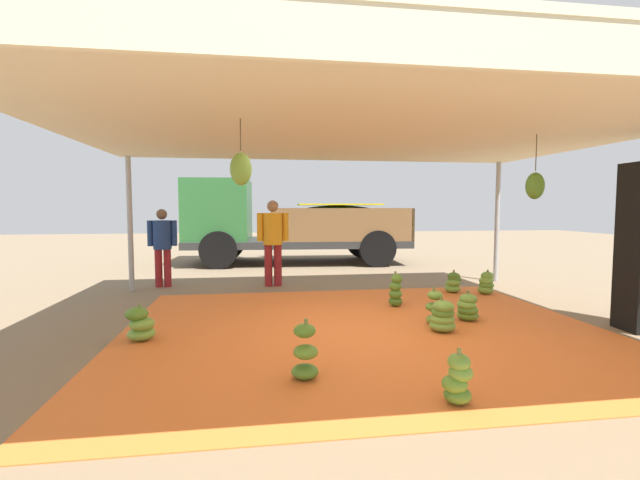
# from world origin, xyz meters

# --- Properties ---
(ground_plane) EXTENTS (40.00, 40.00, 0.00)m
(ground_plane) POSITION_xyz_m (0.00, 3.00, 0.00)
(ground_plane) COLOR #7F6B51
(tarp_orange) EXTENTS (6.30, 5.40, 0.01)m
(tarp_orange) POSITION_xyz_m (0.00, 0.00, 0.01)
(tarp_orange) COLOR orange
(tarp_orange) RESTS_ON ground
(tent_canopy) EXTENTS (8.00, 7.00, 2.66)m
(tent_canopy) POSITION_xyz_m (0.00, -0.09, 2.58)
(tent_canopy) COLOR #9EA0A5
(tent_canopy) RESTS_ON ground
(banana_bunch_0) EXTENTS (0.46, 0.44, 0.45)m
(banana_bunch_0) POSITION_xyz_m (-2.81, -0.11, 0.20)
(banana_bunch_0) COLOR #75A83D
(banana_bunch_0) RESTS_ON tarp_orange
(banana_bunch_1) EXTENTS (0.43, 0.44, 0.43)m
(banana_bunch_1) POSITION_xyz_m (1.56, 0.19, 0.19)
(banana_bunch_1) COLOR #60932D
(banana_bunch_1) RESTS_ON tarp_orange
(banana_bunch_2) EXTENTS (0.47, 0.47, 0.45)m
(banana_bunch_2) POSITION_xyz_m (0.98, -0.28, 0.20)
(banana_bunch_2) COLOR #75A83D
(banana_bunch_2) RESTS_ON tarp_orange
(banana_bunch_3) EXTENTS (0.32, 0.32, 0.57)m
(banana_bunch_3) POSITION_xyz_m (0.83, 1.21, 0.26)
(banana_bunch_3) COLOR #477523
(banana_bunch_3) RESTS_ON tarp_orange
(banana_bunch_4) EXTENTS (0.43, 0.44, 0.43)m
(banana_bunch_4) POSITION_xyz_m (2.30, 2.21, 0.19)
(banana_bunch_4) COLOR #6B9E38
(banana_bunch_4) RESTS_ON tarp_orange
(banana_bunch_5) EXTENTS (0.33, 0.33, 0.52)m
(banana_bunch_5) POSITION_xyz_m (1.02, 0.09, 0.22)
(banana_bunch_5) COLOR #60932D
(banana_bunch_5) RESTS_ON tarp_orange
(banana_bunch_6) EXTENTS (0.32, 0.31, 0.47)m
(banana_bunch_6) POSITION_xyz_m (0.21, -2.29, 0.21)
(banana_bunch_6) COLOR #518428
(banana_bunch_6) RESTS_ON tarp_orange
(banana_bunch_7) EXTENTS (0.36, 0.36, 0.57)m
(banana_bunch_7) POSITION_xyz_m (-0.97, -1.57, 0.24)
(banana_bunch_7) COLOR #518428
(banana_bunch_7) RESTS_ON tarp_orange
(banana_bunch_8) EXTENTS (0.36, 0.36, 0.46)m
(banana_bunch_8) POSITION_xyz_m (2.83, 1.96, 0.21)
(banana_bunch_8) COLOR #6B9E38
(banana_bunch_8) RESTS_ON tarp_orange
(cargo_truck_main) EXTENTS (6.41, 2.77, 2.40)m
(cargo_truck_main) POSITION_xyz_m (-0.48, 7.21, 1.19)
(cargo_truck_main) COLOR #2D2D2D
(cargo_truck_main) RESTS_ON ground
(worker_0) EXTENTS (0.65, 0.39, 1.76)m
(worker_0) POSITION_xyz_m (-1.06, 3.44, 1.03)
(worker_0) COLOR maroon
(worker_0) RESTS_ON ground
(worker_1) EXTENTS (0.58, 0.36, 1.59)m
(worker_1) POSITION_xyz_m (-3.28, 3.67, 0.93)
(worker_1) COLOR maroon
(worker_1) RESTS_ON ground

